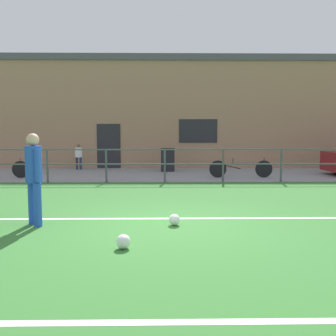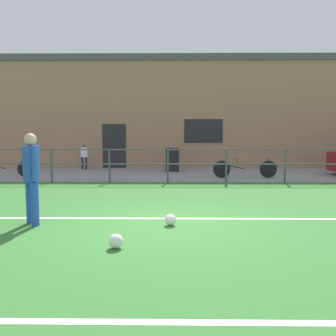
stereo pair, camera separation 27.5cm
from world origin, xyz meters
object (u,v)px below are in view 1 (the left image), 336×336
bicycle_parked_0 (0,169)px  trash_bin_0 (168,160)px  player_striker (34,174)px  soccer_ball_match (174,220)px  soccer_ball_spare (123,242)px  bicycle_parked_1 (241,169)px  spectator_child (79,155)px

bicycle_parked_0 → trash_bin_0: 6.68m
player_striker → soccer_ball_match: 2.73m
soccer_ball_spare → bicycle_parked_1: size_ratio=0.09×
soccer_ball_match → trash_bin_0: size_ratio=0.21×
spectator_child → bicycle_parked_1: (6.75, -3.13, -0.33)m
bicycle_parked_1 → trash_bin_0: bearing=139.6°
soccer_ball_spare → trash_bin_0: size_ratio=0.22×
trash_bin_0 → bicycle_parked_0: bearing=-159.8°
soccer_ball_spare → bicycle_parked_1: (3.53, 8.55, 0.25)m
trash_bin_0 → soccer_ball_spare: bearing=-94.3°
spectator_child → bicycle_parked_0: size_ratio=0.54×
soccer_ball_match → spectator_child: bearing=111.4°
player_striker → bicycle_parked_1: player_striker is taller
bicycle_parked_0 → bicycle_parked_1: bicycle_parked_1 is taller
soccer_ball_match → bicycle_parked_1: bearing=69.1°
bicycle_parked_1 → bicycle_parked_0: bearing=180.0°
soccer_ball_spare → bicycle_parked_1: 9.25m
player_striker → bicycle_parked_0: size_ratio=0.79×
soccer_ball_spare → spectator_child: size_ratio=0.19×
soccer_ball_spare → bicycle_parked_0: bicycle_parked_0 is taller
bicycle_parked_0 → spectator_child: bearing=54.6°
bicycle_parked_0 → soccer_ball_spare: bearing=-57.5°
spectator_child → player_striker: bearing=99.6°
spectator_child → trash_bin_0: 4.13m
soccer_ball_match → bicycle_parked_0: 9.51m
bicycle_parked_0 → trash_bin_0: bearing=20.2°
soccer_ball_match → bicycle_parked_0: (-6.26, 7.16, 0.25)m
soccer_ball_match → spectator_child: 11.06m
bicycle_parked_1 → trash_bin_0: (-2.71, 2.31, 0.17)m
player_striker → bicycle_parked_0: bearing=-12.7°
spectator_child → soccer_ball_spare: bearing=107.0°
bicycle_parked_0 → trash_bin_0: size_ratio=2.14×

